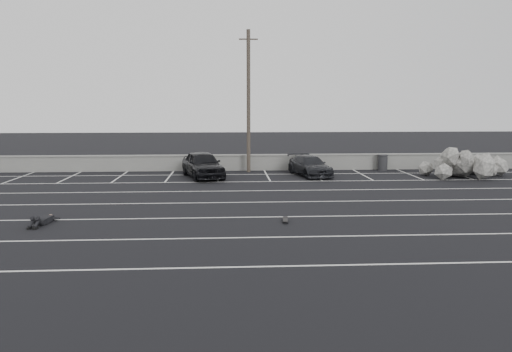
{
  "coord_description": "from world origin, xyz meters",
  "views": [
    {
      "loc": [
        -1.48,
        -19.02,
        4.37
      ],
      "look_at": [
        -0.11,
        4.35,
        1.0
      ],
      "focal_mm": 35.0,
      "sensor_mm": 36.0,
      "label": 1
    }
  ],
  "objects": [
    {
      "name": "seawall",
      "position": [
        0.0,
        14.0,
        0.55
      ],
      "size": [
        50.0,
        0.45,
        1.06
      ],
      "color": "gray",
      "rests_on": "ground"
    },
    {
      "name": "stall_lines",
      "position": [
        -0.08,
        4.41,
        0.0
      ],
      "size": [
        36.0,
        20.05,
        0.01
      ],
      "color": "silver",
      "rests_on": "ground"
    },
    {
      "name": "ground",
      "position": [
        0.0,
        0.0,
        0.0
      ],
      "size": [
        120.0,
        120.0,
        0.0
      ],
      "primitive_type": "plane",
      "color": "black",
      "rests_on": "ground"
    },
    {
      "name": "car_right",
      "position": [
        3.63,
        11.26,
        0.61
      ],
      "size": [
        2.63,
        4.49,
        1.22
      ],
      "primitive_type": "imported",
      "rotation": [
        0.0,
        0.0,
        0.23
      ],
      "color": "black",
      "rests_on": "ground"
    },
    {
      "name": "skateboard",
      "position": [
        0.69,
        -0.82,
        0.07
      ],
      "size": [
        0.26,
        0.72,
        0.09
      ],
      "rotation": [
        0.0,
        0.0,
        -0.11
      ],
      "color": "black",
      "rests_on": "ground"
    },
    {
      "name": "person",
      "position": [
        -8.26,
        -0.45,
        0.21
      ],
      "size": [
        1.26,
        2.31,
        0.43
      ],
      "primitive_type": null,
      "rotation": [
        0.0,
        0.0,
        -0.1
      ],
      "color": "black",
      "rests_on": "ground"
    },
    {
      "name": "car_left",
      "position": [
        -2.93,
        10.85,
        0.79
      ],
      "size": [
        3.13,
        4.99,
        1.58
      ],
      "primitive_type": "imported",
      "rotation": [
        0.0,
        0.0,
        0.29
      ],
      "color": "black",
      "rests_on": "ground"
    },
    {
      "name": "riprap_pile",
      "position": [
        13.13,
        10.31,
        0.59
      ],
      "size": [
        5.64,
        3.98,
        1.49
      ],
      "color": "#AAA69F",
      "rests_on": "ground"
    },
    {
      "name": "utility_pole",
      "position": [
        -0.07,
        13.2,
        4.57
      ],
      "size": [
        1.2,
        0.24,
        9.03
      ],
      "color": "#4C4238",
      "rests_on": "ground"
    },
    {
      "name": "trash_bin",
      "position": [
        8.88,
        13.41,
        0.53
      ],
      "size": [
        0.79,
        0.79,
        1.05
      ],
      "rotation": [
        0.0,
        0.0,
        -0.16
      ],
      "color": "#2A2A2D",
      "rests_on": "ground"
    }
  ]
}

